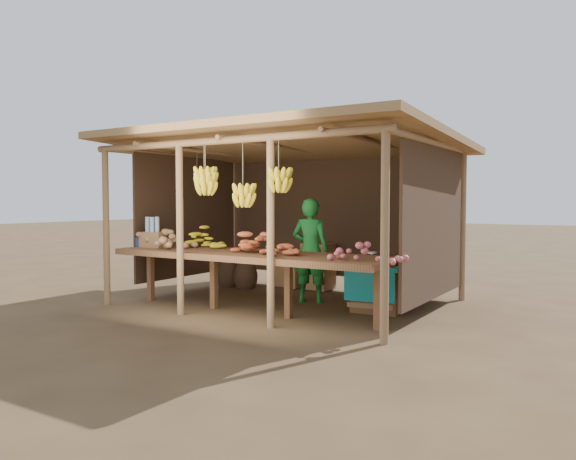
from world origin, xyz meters
The scene contains 13 objects.
ground centered at (0.00, 0.00, 0.00)m, with size 60.00×60.00×0.00m, color brown.
stall_structure centered at (0.03, 0.00, 1.91)m, with size 4.70×3.50×2.43m.
counter centered at (0.00, -0.95, 0.74)m, with size 3.90×1.05×0.80m.
potato_heap centered at (-1.55, -1.02, 0.98)m, with size 1.04×0.62×0.37m, color #9E7852, non-canonical shape.
sweet_potato_heap centered at (0.29, -1.08, 0.98)m, with size 0.93×0.56×0.36m, color #B7542F, non-canonical shape.
onion_heap centered at (1.75, -1.22, 0.98)m, with size 0.80×0.48×0.36m, color #C66060, non-canonical shape.
banana_pile centered at (-0.98, -0.66, 0.97)m, with size 0.63×0.38×0.35m, color yellow, non-canonical shape.
tomato_basin centered at (-1.90, -0.90, 0.88)m, with size 0.35×0.35×0.19m.
bottle_box centered at (-1.66, -1.00, 0.97)m, with size 0.39×0.32×0.44m.
vendor centered at (0.28, 0.16, 0.76)m, with size 0.55×0.36×1.51m, color #1B7B2D.
tarp_crate centered at (1.37, 0.05, 0.33)m, with size 0.74×0.66×0.81m.
carton_stack centered at (-0.33, 1.20, 0.33)m, with size 1.01×0.40×0.75m.
burlap_sacks centered at (-1.47, 0.70, 0.24)m, with size 0.79×0.41×0.56m.
Camera 1 is at (4.28, -6.86, 1.47)m, focal length 35.00 mm.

